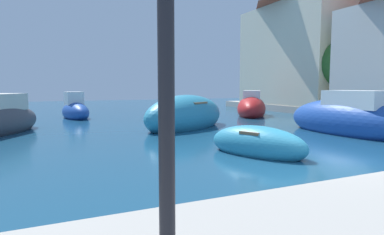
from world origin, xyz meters
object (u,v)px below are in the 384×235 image
moored_boat_0 (186,116)px  moored_boat_1 (347,119)px  moored_boat_3 (257,144)px  moored_boat_5 (75,111)px  moored_boat_6 (251,108)px  quayside_tree (344,64)px  waterfront_building_annex (303,48)px

moored_boat_0 → moored_boat_1: (5.35, -4.55, 0.05)m
moored_boat_3 → moored_boat_5: bearing=-7.3°
moored_boat_0 → moored_boat_6: (6.46, 3.96, -0.02)m
moored_boat_1 → quayside_tree: bearing=-48.6°
moored_boat_0 → moored_boat_5: moored_boat_5 is taller
moored_boat_3 → moored_boat_6: bearing=-57.1°
moored_boat_5 → quayside_tree: (16.21, -5.72, 2.95)m
moored_boat_3 → moored_boat_0: bearing=-27.8°
moored_boat_6 → quayside_tree: 6.62m
waterfront_building_annex → moored_boat_5: bearing=178.0°
moored_boat_3 → quayside_tree: (12.35, 7.82, 3.11)m
moored_boat_1 → moored_boat_6: (1.11, 8.51, -0.06)m
moored_boat_1 → moored_boat_5: moored_boat_1 is taller
moored_boat_0 → moored_boat_3: moored_boat_0 is taller
moored_boat_0 → moored_boat_1: bearing=-73.2°
quayside_tree → waterfront_building_annex: bearing=76.4°
moored_boat_0 → quayside_tree: bearing=-26.3°
moored_boat_0 → moored_boat_3: (-0.52, -6.46, -0.25)m
quayside_tree → moored_boat_0: bearing=-173.4°
quayside_tree → moored_boat_6: bearing=154.2°
moored_boat_0 → waterfront_building_annex: bearing=-6.5°
waterfront_building_annex → quayside_tree: bearing=-103.6°
waterfront_building_annex → quayside_tree: size_ratio=2.22×
moored_boat_6 → quayside_tree: quayside_tree is taller
waterfront_building_annex → quayside_tree: 5.50m
moored_boat_1 → moored_boat_6: 8.58m
moored_boat_3 → moored_boat_5: (-3.86, 13.54, 0.16)m
moored_boat_0 → moored_boat_3: size_ratio=1.77×
moored_boat_1 → moored_boat_0: bearing=48.7°
waterfront_building_annex → moored_boat_0: bearing=-153.6°
moored_boat_6 → quayside_tree: bearing=99.4°
moored_boat_5 → moored_boat_6: (10.84, -3.12, 0.08)m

